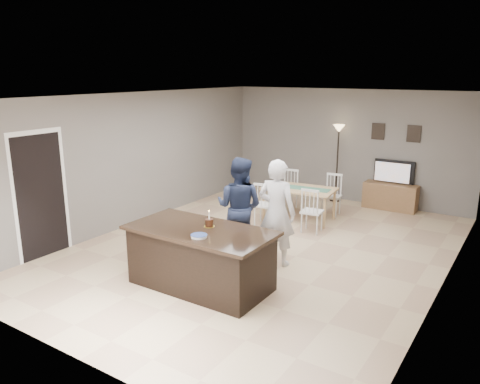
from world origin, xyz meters
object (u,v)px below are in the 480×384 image
Objects in this scene: plate_stack at (199,236)px; woman at (277,213)px; tv_console at (390,196)px; birthday_cake at (209,223)px; dining_table at (299,193)px; kitchen_island at (201,257)px; television at (393,172)px; man at (239,207)px; floor_lamp at (338,142)px.

woman is at bearing 79.22° from plate_stack.
tv_console is at bearing -103.41° from woman.
birthday_cake reaches higher than dining_table.
television is (1.20, 5.64, 0.41)m from kitchen_island.
plate_stack is (0.41, -1.64, 0.06)m from man.
man is (-0.72, 0.00, -0.02)m from woman.
tv_console is 4.48m from man.
kitchen_island is at bearing -102.16° from tv_console.
birthday_cake reaches higher than plate_stack.
floor_lamp is (-0.65, 4.24, 0.57)m from woman.
television reaches higher than dining_table.
dining_table is (-0.22, 3.72, 0.12)m from kitchen_island.
television is 0.52× the size of woman.
man is at bearing -91.00° from floor_lamp.
kitchen_island is 0.53m from birthday_cake.
kitchen_island is 1.25× the size of man.
kitchen_island reaches higher than tv_console.
woman is at bearing -99.18° from tv_console.
woman is at bearing -78.25° from dining_table.
plate_stack is 0.12× the size of floor_lamp.
dining_table is (-0.74, 2.37, -0.30)m from woman.
plate_stack reaches higher than dining_table.
birthday_cake is at bearing 71.70° from kitchen_island.
birthday_cake is (0.05, 0.15, 0.50)m from kitchen_island.
dining_table is at bearing -98.68° from man.
floor_lamp is (-0.13, 5.59, 0.99)m from kitchen_island.
man is 4.28m from floor_lamp.
tv_console is at bearing 46.91° from dining_table.
plate_stack is at bearing -70.79° from birthday_cake.
birthday_cake reaches higher than television.
floor_lamp is (-0.18, 5.44, 0.49)m from birthday_cake.
man is at bearing -4.23° from woman.
birthday_cake reaches higher than kitchen_island.
woman reaches higher than birthday_cake.
tv_console is 0.64× the size of floor_lamp.
kitchen_island is at bearing -88.64° from floor_lamp.
plate_stack is at bearing 80.48° from television.
tv_console is 5.26× the size of plate_stack.
kitchen_island is at bearing -92.17° from dining_table.
kitchen_island is 1.19× the size of dining_table.
dining_table reaches higher than kitchen_island.
tv_console is 2.35m from dining_table.
woman is (-0.68, -4.29, 0.02)m from television.
tv_console is 0.68× the size of woman.
dining_table is at bearing 96.06° from plate_stack.
man is 1.69m from plate_stack.
tv_console is at bearing -0.86° from floor_lamp.
man reaches higher than plate_stack.
tv_console is 0.57m from television.
birthday_cake is at bearing 64.45° from woman.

